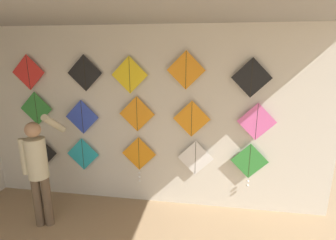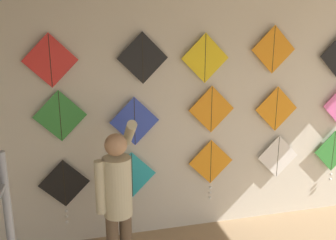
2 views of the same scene
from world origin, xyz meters
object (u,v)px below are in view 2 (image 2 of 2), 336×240
kite_4 (333,153)px  kite_5 (60,116)px  kite_0 (64,187)px  kite_1 (132,175)px  shopkeeper (118,197)px  kite_12 (205,58)px  kite_3 (278,157)px  kite_6 (135,121)px  kite_2 (211,165)px  kite_11 (143,58)px  kite_7 (211,109)px  kite_13 (273,50)px  kite_8 (276,109)px  kite_10 (50,61)px

kite_4 → kite_5: (-3.39, 0.00, 0.71)m
kite_0 → kite_5: kite_5 is taller
kite_1 → shopkeeper: bearing=-107.9°
kite_12 → kite_4: bearing=-0.0°
kite_3 → kite_6: size_ratio=1.00×
kite_2 → kite_11: bearing=179.9°
kite_1 → kite_5: (-0.74, 0.00, 0.74)m
kite_0 → kite_12: size_ratio=1.38×
kite_7 → kite_0: bearing=-180.0°
kite_13 → kite_1: bearing=180.0°
kite_7 → kite_8: kite_7 is taller
kite_3 → kite_7: (-0.91, 0.00, 0.66)m
kite_6 → kite_10: size_ratio=1.00×
kite_10 → kite_11: (0.94, 0.00, 0.00)m
kite_10 → kite_4: bearing=-0.0°
kite_3 → kite_10: size_ratio=1.00×
shopkeeper → kite_4: (2.90, 0.78, -0.10)m
shopkeeper → kite_5: bearing=108.2°
kite_5 → kite_8: bearing=0.0°
kite_2 → kite_6: kite_6 is taller
kite_0 → kite_8: 2.63m
kite_5 → kite_12: size_ratio=1.00×
kite_4 → kite_10: 3.68m
kite_1 → kite_10: 1.54m
kite_13 → kite_6: bearing=180.0°
kite_5 → kite_13: kite_13 is taller
kite_4 → kite_12: kite_12 is taller
kite_0 → kite_10: (-0.04, 0.00, 1.38)m
kite_8 → kite_7: bearing=180.0°
kite_5 → kite_6: (0.78, 0.00, -0.11)m
kite_4 → kite_10: kite_10 is taller
kite_5 → kite_7: 1.68m
kite_4 → kite_10: bearing=180.0°
kite_6 → kite_10: bearing=180.0°
kite_2 → kite_7: bearing=175.2°
kite_7 → kite_12: 0.60m
kite_0 → kite_12: (1.60, 0.00, 1.37)m
shopkeeper → kite_1: size_ratio=2.95×
kite_1 → kite_6: kite_6 is taller
shopkeeper → kite_13: (1.93, 0.78, 1.25)m
kite_3 → kite_11: 2.12m
kite_1 → kite_3: (1.85, 0.00, 0.05)m
kite_0 → kite_13: (2.43, 0.00, 1.44)m
kite_6 → kite_8: (1.73, 0.00, 0.04)m
kite_12 → kite_0: bearing=-180.0°
kite_0 → kite_5: bearing=4.8°
kite_12 → kite_7: bearing=0.0°
kite_3 → kite_0: bearing=-180.0°
kite_4 → kite_6: kite_6 is taller
shopkeeper → kite_11: (0.40, 0.78, 1.19)m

